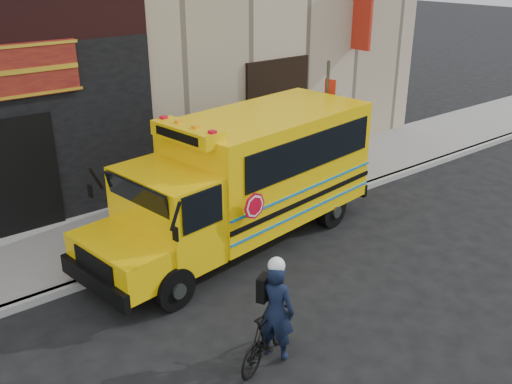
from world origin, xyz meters
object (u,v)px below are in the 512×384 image
object	(u,v)px
school_bus	(248,175)
bicycle	(267,335)
cyclist	(276,314)
sign_pole	(326,124)

from	to	relation	value
school_bus	bicycle	world-z (taller)	school_bus
school_bus	cyclist	world-z (taller)	school_bus
sign_pole	bicycle	world-z (taller)	sign_pole
school_bus	cyclist	distance (m)	4.16
bicycle	cyclist	distance (m)	0.38
bicycle	cyclist	world-z (taller)	cyclist
sign_pole	school_bus	bearing A→B (deg)	-166.19
sign_pole	bicycle	bearing A→B (deg)	-141.58
school_bus	bicycle	size ratio (longest dim) A/B	4.67
cyclist	school_bus	bearing A→B (deg)	-59.76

